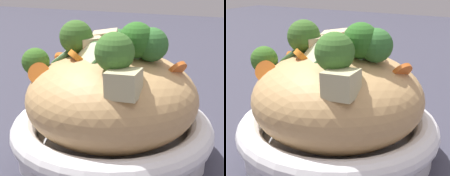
{
  "view_description": "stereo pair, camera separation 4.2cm",
  "coord_description": "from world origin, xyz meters",
  "views": [
    {
      "loc": [
        0.37,
        0.16,
        0.23
      ],
      "look_at": [
        0.0,
        0.0,
        0.09
      ],
      "focal_mm": 54.32,
      "sensor_mm": 36.0,
      "label": 1
    },
    {
      "loc": [
        0.35,
        0.2,
        0.23
      ],
      "look_at": [
        0.0,
        0.0,
        0.09
      ],
      "focal_mm": 54.32,
      "sensor_mm": 36.0,
      "label": 2
    }
  ],
  "objects": [
    {
      "name": "chicken_chunks",
      "position": [
        0.0,
        -0.0,
        0.14
      ],
      "size": [
        0.14,
        0.11,
        0.05
      ],
      "color": "#CDB189",
      "rests_on": "serving_bowl"
    },
    {
      "name": "carrot_coins",
      "position": [
        0.0,
        -0.03,
        0.12
      ],
      "size": [
        0.11,
        0.19,
        0.04
      ],
      "color": "orange",
      "rests_on": "serving_bowl"
    },
    {
      "name": "noodle_heap",
      "position": [
        -0.0,
        0.0,
        0.08
      ],
      "size": [
        0.21,
        0.21,
        0.13
      ],
      "color": "tan",
      "rests_on": "serving_bowl"
    },
    {
      "name": "zucchini_slices",
      "position": [
        -0.0,
        -0.05,
        0.13
      ],
      "size": [
        0.12,
        0.11,
        0.04
      ],
      "color": "beige",
      "rests_on": "serving_bowl"
    },
    {
      "name": "drinking_glass",
      "position": [
        -0.25,
        -0.13,
        0.05
      ],
      "size": [
        0.07,
        0.07,
        0.1
      ],
      "color": "silver",
      "rests_on": "ground_plane"
    },
    {
      "name": "broccoli_florets",
      "position": [
        0.0,
        -0.0,
        0.15
      ],
      "size": [
        0.19,
        0.18,
        0.08
      ],
      "color": "#93B076",
      "rests_on": "serving_bowl"
    },
    {
      "name": "ground_plane",
      "position": [
        0.0,
        0.0,
        0.0
      ],
      "size": [
        3.0,
        3.0,
        0.0
      ],
      "primitive_type": "plane",
      "color": "#363543"
    },
    {
      "name": "serving_bowl",
      "position": [
        0.0,
        0.0,
        0.03
      ],
      "size": [
        0.26,
        0.26,
        0.06
      ],
      "color": "white",
      "rests_on": "ground_plane"
    }
  ]
}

